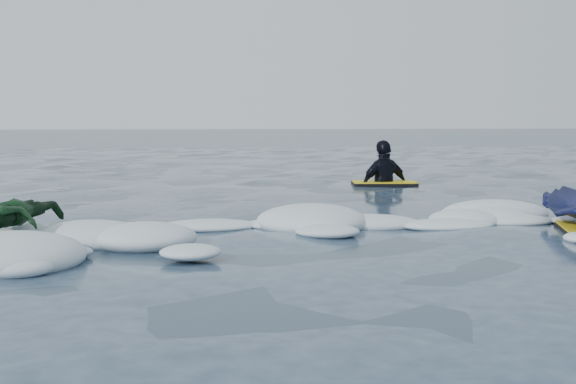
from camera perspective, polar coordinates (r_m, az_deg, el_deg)
The scene contains 4 objects.
ground at distance 6.20m, azimuth 2.16°, elevation -5.16°, with size 120.00×120.00×0.00m, color #172C37.
foam_band at distance 7.21m, azimuth 1.00°, elevation -3.58°, with size 12.00×3.10×0.30m, color white, non-canonical shape.
prone_child_unit at distance 6.95m, azimuth -20.91°, elevation -2.41°, with size 0.94×1.29×0.45m.
waiting_rider_unit at distance 12.53m, azimuth 7.60°, elevation 0.36°, with size 1.15×0.70×1.64m.
Camera 1 is at (-0.86, -6.02, 1.20)m, focal length 45.00 mm.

